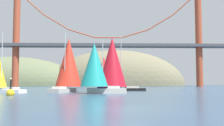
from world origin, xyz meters
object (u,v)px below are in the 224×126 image
sailboat_teal_sail (95,66)px  channel_buoy (10,93)px  sailboat_red_spinnaker (104,72)px  sailboat_scarlet_sail (68,64)px  sailboat_crimson_sail (113,63)px

sailboat_teal_sail → channel_buoy: bearing=-151.8°
sailboat_red_spinnaker → sailboat_teal_sail: bearing=-93.8°
sailboat_teal_sail → channel_buoy: sailboat_teal_sail is taller
sailboat_red_spinnaker → sailboat_scarlet_sail: size_ratio=0.76×
sailboat_crimson_sail → sailboat_scarlet_sail: bearing=-142.5°
sailboat_red_spinnaker → sailboat_crimson_sail: bearing=-77.7°
sailboat_crimson_sail → sailboat_teal_sail: (-3.25, -13.46, -1.55)m
sailboat_scarlet_sail → sailboat_teal_sail: sailboat_scarlet_sail is taller
sailboat_crimson_sail → sailboat_red_spinnaker: (-1.80, 8.27, -1.72)m
sailboat_teal_sail → channel_buoy: size_ratio=3.32×
sailboat_scarlet_sail → sailboat_crimson_sail: bearing=37.5°
sailboat_crimson_sail → channel_buoy: 24.95m
sailboat_crimson_sail → channel_buoy: sailboat_crimson_sail is taller
sailboat_crimson_sail → channel_buoy: size_ratio=4.52×
sailboat_scarlet_sail → channel_buoy: (-6.05, -13.01, -4.89)m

